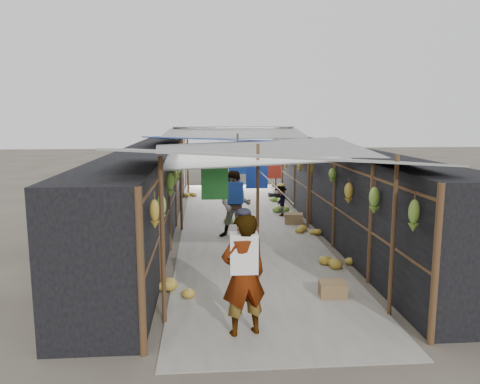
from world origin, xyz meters
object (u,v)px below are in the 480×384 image
object	(u,v)px
vendor_elderly	(244,275)
vendor_seated	(281,201)
crate_near	(333,290)
shopper_blue	(235,205)
black_basin	(276,195)

from	to	relation	value
vendor_elderly	vendor_seated	world-z (taller)	vendor_elderly
crate_near	shopper_blue	distance (m)	4.55
crate_near	vendor_elderly	world-z (taller)	vendor_elderly
shopper_blue	vendor_seated	world-z (taller)	shopper_blue
black_basin	vendor_seated	distance (m)	3.67
shopper_blue	black_basin	bearing A→B (deg)	84.61
black_basin	vendor_elderly	bearing A→B (deg)	-101.14
crate_near	vendor_seated	bearing A→B (deg)	94.22
crate_near	vendor_seated	distance (m)	6.80
shopper_blue	vendor_seated	xyz separation A→B (m)	(1.64, 2.54, -0.39)
vendor_elderly	shopper_blue	world-z (taller)	vendor_elderly
crate_near	vendor_seated	xyz separation A→B (m)	(0.20, 6.79, 0.36)
vendor_elderly	vendor_seated	distance (m)	8.33
vendor_elderly	shopper_blue	distance (m)	5.57
black_basin	shopper_blue	distance (m)	6.54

